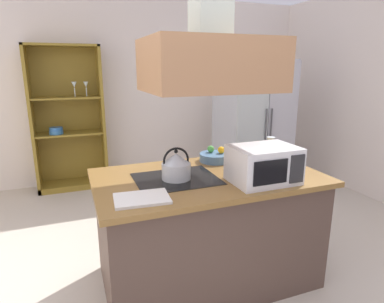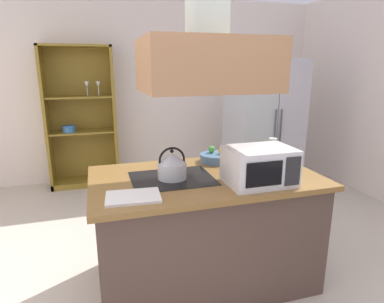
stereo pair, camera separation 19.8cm
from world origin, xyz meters
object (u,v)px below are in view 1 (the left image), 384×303
(microwave, at_px, (263,164))
(wine_glass_on_counter, at_px, (271,143))
(refrigerator, at_px, (252,126))
(cutting_board, at_px, (142,199))
(fruit_bowl, at_px, (215,157))
(kettle, at_px, (176,166))
(dish_cabinet, at_px, (69,126))

(microwave, bearing_deg, wine_glass_on_counter, 51.32)
(refrigerator, bearing_deg, wine_glass_on_counter, -115.93)
(cutting_board, distance_m, fruit_bowl, 1.00)
(cutting_board, xyz_separation_m, microwave, (0.89, 0.02, 0.12))
(kettle, distance_m, cutting_board, 0.44)
(refrigerator, xyz_separation_m, dish_cabinet, (-2.39, 0.94, -0.01))
(refrigerator, height_order, dish_cabinet, dish_cabinet)
(dish_cabinet, distance_m, microwave, 3.21)
(kettle, bearing_deg, dish_cabinet, 105.01)
(kettle, bearing_deg, wine_glass_on_counter, 11.61)
(cutting_board, relative_size, wine_glass_on_counter, 1.65)
(kettle, distance_m, microwave, 0.63)
(dish_cabinet, xyz_separation_m, microwave, (1.28, -2.94, 0.14))
(kettle, height_order, wine_glass_on_counter, kettle)
(cutting_board, relative_size, microwave, 0.74)
(cutting_board, distance_m, microwave, 0.89)
(dish_cabinet, xyz_separation_m, kettle, (0.71, -2.66, 0.11))
(refrigerator, height_order, kettle, refrigerator)
(cutting_board, bearing_deg, refrigerator, 45.09)
(refrigerator, xyz_separation_m, fruit_bowl, (-1.22, -1.39, 0.04))
(dish_cabinet, bearing_deg, microwave, -66.48)
(dish_cabinet, distance_m, wine_glass_on_counter, 2.98)
(cutting_board, bearing_deg, dish_cabinet, 97.56)
(refrigerator, distance_m, microwave, 2.29)
(refrigerator, bearing_deg, kettle, -134.37)
(refrigerator, relative_size, dish_cabinet, 0.90)
(refrigerator, relative_size, microwave, 3.90)
(refrigerator, xyz_separation_m, cutting_board, (-2.00, -2.01, 0.01))
(dish_cabinet, bearing_deg, fruit_bowl, -63.26)
(fruit_bowl, bearing_deg, wine_glass_on_counter, -15.48)
(fruit_bowl, bearing_deg, refrigerator, 48.89)
(refrigerator, height_order, cutting_board, refrigerator)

